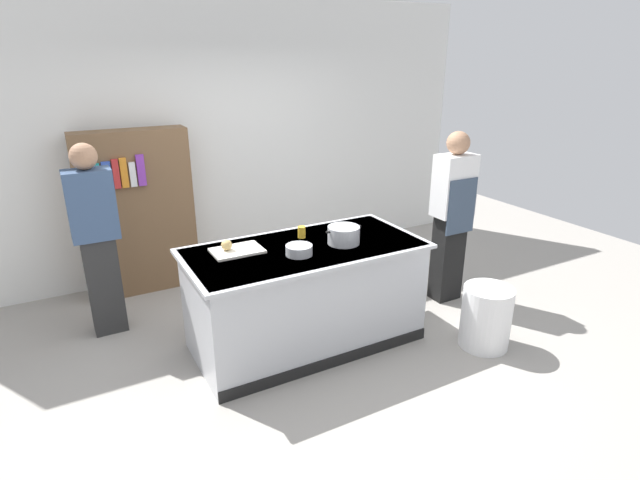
{
  "coord_description": "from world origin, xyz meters",
  "views": [
    {
      "loc": [
        -1.75,
        -3.45,
        2.4
      ],
      "look_at": [
        0.25,
        0.2,
        0.85
      ],
      "focal_mm": 28.22,
      "sensor_mm": 36.0,
      "label": 1
    }
  ],
  "objects": [
    {
      "name": "ground_plane",
      "position": [
        0.0,
        0.0,
        0.0
      ],
      "size": [
        10.0,
        10.0,
        0.0
      ],
      "primitive_type": "plane",
      "color": "#9E9991"
    },
    {
      "name": "back_wall",
      "position": [
        0.0,
        2.1,
        1.5
      ],
      "size": [
        6.4,
        0.12,
        3.0
      ],
      "primitive_type": "cube",
      "color": "white",
      "rests_on": "ground_plane"
    },
    {
      "name": "counter_island",
      "position": [
        0.0,
        -0.0,
        0.47
      ],
      "size": [
        1.98,
        0.98,
        0.9
      ],
      "color": "#B7BABF",
      "rests_on": "ground_plane"
    },
    {
      "name": "cutting_board",
      "position": [
        -0.53,
        0.16,
        0.91
      ],
      "size": [
        0.4,
        0.28,
        0.02
      ],
      "primitive_type": "cube",
      "color": "silver",
      "rests_on": "counter_island"
    },
    {
      "name": "onion",
      "position": [
        -0.61,
        0.19,
        0.96
      ],
      "size": [
        0.09,
        0.09,
        0.09
      ],
      "primitive_type": "sphere",
      "color": "tan",
      "rests_on": "cutting_board"
    },
    {
      "name": "stock_pot",
      "position": [
        0.32,
        -0.08,
        0.97
      ],
      "size": [
        0.34,
        0.27,
        0.15
      ],
      "color": "#B7BABF",
      "rests_on": "counter_island"
    },
    {
      "name": "mixing_bowl",
      "position": [
        -0.12,
        -0.13,
        0.94
      ],
      "size": [
        0.21,
        0.21,
        0.08
      ],
      "primitive_type": "cylinder",
      "color": "#B7BABF",
      "rests_on": "counter_island"
    },
    {
      "name": "juice_cup",
      "position": [
        0.08,
        0.21,
        0.95
      ],
      "size": [
        0.07,
        0.07,
        0.1
      ],
      "primitive_type": "cylinder",
      "color": "yellow",
      "rests_on": "counter_island"
    },
    {
      "name": "trash_bin",
      "position": [
        1.33,
        -0.79,
        0.27
      ],
      "size": [
        0.42,
        0.42,
        0.55
      ],
      "primitive_type": "cylinder",
      "color": "white",
      "rests_on": "ground_plane"
    },
    {
      "name": "person_chef",
      "position": [
        1.66,
        0.07,
        0.91
      ],
      "size": [
        0.38,
        0.25,
        1.72
      ],
      "rotation": [
        0.0,
        0.0,
        1.6
      ],
      "color": "black",
      "rests_on": "ground_plane"
    },
    {
      "name": "person_guest",
      "position": [
        -1.48,
        1.05,
        0.91
      ],
      "size": [
        0.38,
        0.24,
        1.72
      ],
      "rotation": [
        0.0,
        0.0,
        -1.76
      ],
      "color": "#2B2B2B",
      "rests_on": "ground_plane"
    },
    {
      "name": "bookshelf",
      "position": [
        -1.01,
        1.8,
        0.85
      ],
      "size": [
        1.1,
        0.31,
        1.7
      ],
      "color": "brown",
      "rests_on": "ground_plane"
    }
  ]
}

